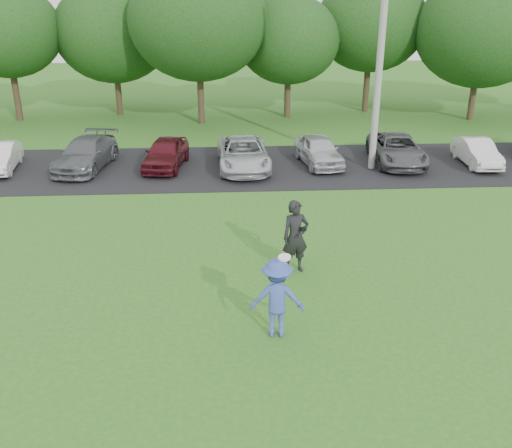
{
  "coord_description": "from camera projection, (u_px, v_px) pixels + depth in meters",
  "views": [
    {
      "loc": [
        -0.83,
        -10.47,
        7.15
      ],
      "look_at": [
        0.0,
        3.5,
        1.3
      ],
      "focal_mm": 40.0,
      "sensor_mm": 36.0,
      "label": 1
    }
  ],
  "objects": [
    {
      "name": "frisbee_player",
      "position": [
        277.0,
        298.0,
        12.32
      ],
      "size": [
        1.24,
        0.82,
        2.08
      ],
      "color": "#3E52AE",
      "rests_on": "ground"
    },
    {
      "name": "ground",
      "position": [
        265.0,
        340.0,
        12.44
      ],
      "size": [
        100.0,
        100.0,
        0.0
      ],
      "primitive_type": "plane",
      "color": "#2E661D",
      "rests_on": "ground"
    },
    {
      "name": "utility_pole",
      "position": [
        382.0,
        36.0,
        22.13
      ],
      "size": [
        0.28,
        0.28,
        10.71
      ],
      "primitive_type": "cylinder",
      "color": "gray",
      "rests_on": "ground"
    },
    {
      "name": "tree_row",
      "position": [
        263.0,
        30.0,
        31.6
      ],
      "size": [
        42.39,
        9.85,
        8.64
      ],
      "color": "#38281C",
      "rests_on": "ground"
    },
    {
      "name": "parking_lot",
      "position": [
        243.0,
        166.0,
        24.41
      ],
      "size": [
        32.0,
        6.5,
        0.03
      ],
      "primitive_type": "cube",
      "color": "black",
      "rests_on": "ground"
    },
    {
      "name": "camera_bystander",
      "position": [
        295.0,
        237.0,
        15.13
      ],
      "size": [
        0.83,
        0.65,
        2.01
      ],
      "color": "black",
      "rests_on": "ground"
    },
    {
      "name": "parked_cars",
      "position": [
        253.0,
        153.0,
        24.16
      ],
      "size": [
        28.77,
        4.96,
        1.26
      ],
      "color": "slate",
      "rests_on": "parking_lot"
    }
  ]
}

